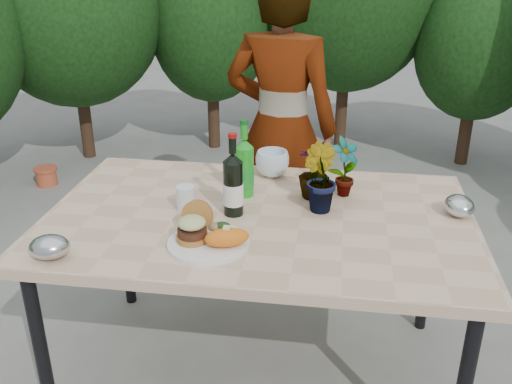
# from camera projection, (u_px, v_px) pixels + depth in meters

# --- Properties ---
(ground) EXTENTS (80.00, 80.00, 0.00)m
(ground) POSITION_uv_depth(u_px,v_px,m) (259.00, 371.00, 2.45)
(ground) COLOR slate
(ground) RESTS_ON ground
(patio_table) EXTENTS (1.60, 1.00, 0.75)m
(patio_table) POSITION_uv_depth(u_px,v_px,m) (259.00, 228.00, 2.17)
(patio_table) COLOR #D8B390
(patio_table) RESTS_ON ground
(shrub_hedge) EXTENTS (6.93, 5.19, 2.23)m
(shrub_hedge) POSITION_uv_depth(u_px,v_px,m) (310.00, 36.00, 3.39)
(shrub_hedge) COLOR #382316
(shrub_hedge) RESTS_ON ground
(dinner_plate) EXTENTS (0.28, 0.28, 0.01)m
(dinner_plate) POSITION_uv_depth(u_px,v_px,m) (209.00, 243.00, 1.93)
(dinner_plate) COLOR white
(dinner_plate) RESTS_ON patio_table
(burger_stack) EXTENTS (0.11, 0.16, 0.11)m
(burger_stack) POSITION_uv_depth(u_px,v_px,m) (193.00, 226.00, 1.93)
(burger_stack) COLOR #B7722D
(burger_stack) RESTS_ON dinner_plate
(sweet_potato) EXTENTS (0.17, 0.12, 0.06)m
(sweet_potato) POSITION_uv_depth(u_px,v_px,m) (227.00, 238.00, 1.89)
(sweet_potato) COLOR orange
(sweet_potato) RESTS_ON dinner_plate
(grilled_veg) EXTENTS (0.08, 0.05, 0.03)m
(grilled_veg) POSITION_uv_depth(u_px,v_px,m) (219.00, 226.00, 2.00)
(grilled_veg) COLOR olive
(grilled_veg) RESTS_ON dinner_plate
(wine_bottle) EXTENTS (0.08, 0.08, 0.32)m
(wine_bottle) POSITION_uv_depth(u_px,v_px,m) (233.00, 185.00, 2.10)
(wine_bottle) COLOR black
(wine_bottle) RESTS_ON patio_table
(sparkling_water) EXTENTS (0.08, 0.08, 0.32)m
(sparkling_water) POSITION_uv_depth(u_px,v_px,m) (244.00, 168.00, 2.26)
(sparkling_water) COLOR #1C9B1F
(sparkling_water) RESTS_ON patio_table
(plastic_cup) EXTENTS (0.07, 0.07, 0.09)m
(plastic_cup) POSITION_uv_depth(u_px,v_px,m) (186.00, 198.00, 2.17)
(plastic_cup) COLOR silver
(plastic_cup) RESTS_ON patio_table
(seedling_left) EXTENTS (0.15, 0.15, 0.24)m
(seedling_left) POSITION_uv_depth(u_px,v_px,m) (345.00, 167.00, 2.26)
(seedling_left) COLOR #26541C
(seedling_left) RESTS_ON patio_table
(seedling_mid) EXTENTS (0.18, 0.18, 0.26)m
(seedling_mid) POSITION_uv_depth(u_px,v_px,m) (319.00, 178.00, 2.14)
(seedling_mid) COLOR #20591E
(seedling_mid) RESTS_ON patio_table
(seedling_right) EXTENTS (0.13, 0.13, 0.22)m
(seedling_right) POSITION_uv_depth(u_px,v_px,m) (314.00, 172.00, 2.25)
(seedling_right) COLOR #245F20
(seedling_right) RESTS_ON patio_table
(blue_bowl) EXTENTS (0.16, 0.16, 0.11)m
(blue_bowl) POSITION_uv_depth(u_px,v_px,m) (272.00, 164.00, 2.47)
(blue_bowl) COLOR white
(blue_bowl) RESTS_ON patio_table
(foil_packet_left) EXTENTS (0.15, 0.13, 0.08)m
(foil_packet_left) POSITION_uv_depth(u_px,v_px,m) (50.00, 247.00, 1.84)
(foil_packet_left) COLOR #B2B4B9
(foil_packet_left) RESTS_ON patio_table
(foil_packet_right) EXTENTS (0.13, 0.15, 0.08)m
(foil_packet_right) POSITION_uv_depth(u_px,v_px,m) (459.00, 206.00, 2.13)
(foil_packet_right) COLOR silver
(foil_packet_right) RESTS_ON patio_table
(person) EXTENTS (0.64, 0.48, 1.61)m
(person) POSITION_uv_depth(u_px,v_px,m) (281.00, 129.00, 2.93)
(person) COLOR #8A5545
(person) RESTS_ON ground
(terracotta_pot) EXTENTS (0.17, 0.17, 0.14)m
(terracotta_pot) POSITION_uv_depth(u_px,v_px,m) (46.00, 176.00, 4.27)
(terracotta_pot) COLOR #C15131
(terracotta_pot) RESTS_ON ground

